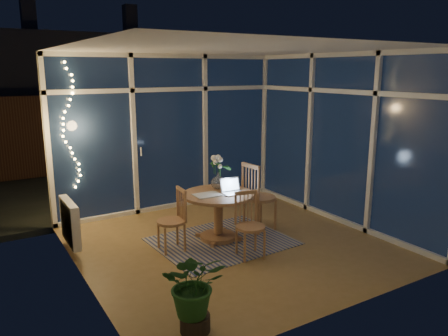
{
  "coord_description": "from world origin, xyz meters",
  "views": [
    {
      "loc": [
        -3.01,
        -4.76,
        2.34
      ],
      "look_at": [
        0.02,
        0.25,
        1.02
      ],
      "focal_mm": 35.0,
      "sensor_mm": 36.0,
      "label": 1
    }
  ],
  "objects": [
    {
      "name": "floor",
      "position": [
        0.0,
        0.0,
        0.0
      ],
      "size": [
        4.0,
        4.0,
        0.0
      ],
      "primitive_type": "plane",
      "color": "olive",
      "rests_on": "ground"
    },
    {
      "name": "ceiling",
      "position": [
        0.0,
        0.0,
        2.6
      ],
      "size": [
        4.0,
        4.0,
        0.0
      ],
      "primitive_type": "plane",
      "color": "white",
      "rests_on": "wall_back"
    },
    {
      "name": "wall_back",
      "position": [
        0.0,
        2.0,
        1.3
      ],
      "size": [
        4.0,
        0.04,
        2.6
      ],
      "primitive_type": "cube",
      "color": "silver",
      "rests_on": "floor"
    },
    {
      "name": "wall_front",
      "position": [
        0.0,
        -2.0,
        1.3
      ],
      "size": [
        4.0,
        0.04,
        2.6
      ],
      "primitive_type": "cube",
      "color": "silver",
      "rests_on": "floor"
    },
    {
      "name": "wall_left",
      "position": [
        -2.0,
        0.0,
        1.3
      ],
      "size": [
        0.04,
        4.0,
        2.6
      ],
      "primitive_type": "cube",
      "color": "silver",
      "rests_on": "floor"
    },
    {
      "name": "wall_right",
      "position": [
        2.0,
        0.0,
        1.3
      ],
      "size": [
        0.04,
        4.0,
        2.6
      ],
      "primitive_type": "cube",
      "color": "silver",
      "rests_on": "floor"
    },
    {
      "name": "window_wall_back",
      "position": [
        0.0,
        1.96,
        1.3
      ],
      "size": [
        4.0,
        0.1,
        2.6
      ],
      "primitive_type": "cube",
      "color": "white",
      "rests_on": "floor"
    },
    {
      "name": "window_wall_right",
      "position": [
        1.96,
        0.0,
        1.3
      ],
      "size": [
        0.1,
        4.0,
        2.6
      ],
      "primitive_type": "cube",
      "color": "white",
      "rests_on": "floor"
    },
    {
      "name": "radiator",
      "position": [
        -1.94,
        0.9,
        0.4
      ],
      "size": [
        0.1,
        0.7,
        0.58
      ],
      "primitive_type": "cube",
      "color": "silver",
      "rests_on": "wall_left"
    },
    {
      "name": "fairy_lights",
      "position": [
        -1.65,
        1.88,
        1.52
      ],
      "size": [
        0.24,
        0.1,
        1.85
      ],
      "primitive_type": null,
      "color": "#EABC5D",
      "rests_on": "window_wall_back"
    },
    {
      "name": "garden_patio",
      "position": [
        0.5,
        5.0,
        -0.06
      ],
      "size": [
        12.0,
        6.0,
        0.1
      ],
      "primitive_type": "cube",
      "color": "black",
      "rests_on": "ground"
    },
    {
      "name": "garden_fence",
      "position": [
        0.0,
        5.5,
        0.9
      ],
      "size": [
        11.0,
        0.08,
        1.8
      ],
      "primitive_type": "cube",
      "color": "#3D2116",
      "rests_on": "ground"
    },
    {
      "name": "neighbour_roof",
      "position": [
        0.3,
        8.5,
        2.2
      ],
      "size": [
        7.0,
        3.0,
        2.2
      ],
      "primitive_type": "cube",
      "color": "#30323A",
      "rests_on": "ground"
    },
    {
      "name": "garden_shrubs",
      "position": [
        -0.8,
        3.4,
        0.45
      ],
      "size": [
        0.9,
        0.9,
        0.9
      ],
      "primitive_type": "sphere",
      "color": "#173216",
      "rests_on": "ground"
    },
    {
      "name": "rug",
      "position": [
        -0.08,
        0.15,
        0.01
      ],
      "size": [
        1.86,
        1.52,
        0.01
      ],
      "primitive_type": "cube",
      "rotation": [
        0.0,
        0.0,
        0.05
      ],
      "color": "#B8AD95",
      "rests_on": "floor"
    },
    {
      "name": "dining_table",
      "position": [
        -0.08,
        0.25,
        0.34
      ],
      "size": [
        1.04,
        1.04,
        0.68
      ],
      "primitive_type": "cylinder",
      "rotation": [
        0.0,
        0.0,
        0.05
      ],
      "color": "#966343",
      "rests_on": "floor"
    },
    {
      "name": "chair_left",
      "position": [
        -0.8,
        0.23,
        0.43
      ],
      "size": [
        0.42,
        0.42,
        0.85
      ],
      "primitive_type": "cube",
      "rotation": [
        0.0,
        0.0,
        -1.64
      ],
      "color": "#966343",
      "rests_on": "floor"
    },
    {
      "name": "chair_right",
      "position": [
        0.65,
        0.26,
        0.52
      ],
      "size": [
        0.53,
        0.53,
        1.05
      ],
      "primitive_type": "cube",
      "rotation": [
        0.0,
        0.0,
        1.66
      ],
      "color": "#966343",
      "rests_on": "floor"
    },
    {
      "name": "chair_front",
      "position": [
        -0.03,
        -0.48,
        0.43
      ],
      "size": [
        0.46,
        0.46,
        0.85
      ],
      "primitive_type": "cube",
      "rotation": [
        0.0,
        0.0,
        -0.18
      ],
      "color": "#966343",
      "rests_on": "floor"
    },
    {
      "name": "laptop",
      "position": [
        0.11,
        0.13,
        0.79
      ],
      "size": [
        0.31,
        0.27,
        0.22
      ],
      "primitive_type": null,
      "rotation": [
        0.0,
        0.0,
        -0.03
      ],
      "color": "silver",
      "rests_on": "dining_table"
    },
    {
      "name": "flower_vase",
      "position": [
        0.06,
        0.47,
        0.78
      ],
      "size": [
        0.21,
        0.21,
        0.21
      ],
      "primitive_type": "imported",
      "rotation": [
        0.0,
        0.0,
        0.05
      ],
      "color": "white",
      "rests_on": "dining_table"
    },
    {
      "name": "bowl",
      "position": [
        0.23,
        0.46,
        0.69
      ],
      "size": [
        0.16,
        0.16,
        0.04
      ],
      "primitive_type": "imported",
      "rotation": [
        0.0,
        0.0,
        0.05
      ],
      "color": "white",
      "rests_on": "dining_table"
    },
    {
      "name": "newspapers",
      "position": [
        -0.23,
        0.25,
        0.68
      ],
      "size": [
        0.35,
        0.28,
        0.01
      ],
      "primitive_type": "cube",
      "rotation": [
        0.0,
        0.0,
        -0.05
      ],
      "color": "silver",
      "rests_on": "dining_table"
    },
    {
      "name": "phone",
      "position": [
        -0.02,
        0.08,
        0.68
      ],
      "size": [
        0.11,
        0.08,
        0.01
      ],
      "primitive_type": "cube",
      "rotation": [
        0.0,
        0.0,
        0.4
      ],
      "color": "black",
      "rests_on": "dining_table"
    },
    {
      "name": "potted_plant",
      "position": [
        -1.38,
        -1.56,
        0.38
      ],
      "size": [
        0.68,
        0.65,
        0.76
      ],
      "primitive_type": "imported",
      "rotation": [
        0.0,
        0.0,
        -0.42
      ],
      "color": "#1A4B1C",
      "rests_on": "floor"
    }
  ]
}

